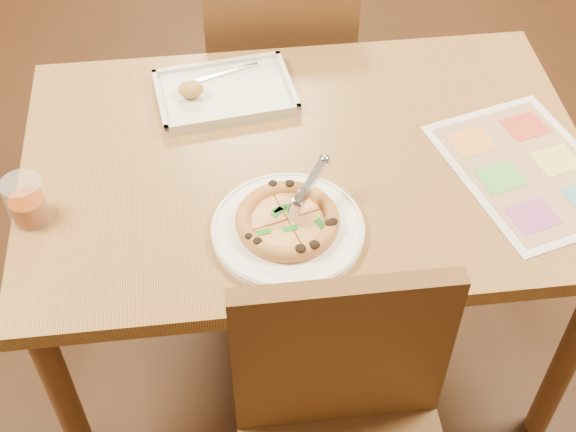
{
  "coord_description": "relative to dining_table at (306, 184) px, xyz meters",
  "views": [
    {
      "loc": [
        -0.2,
        -1.32,
        1.99
      ],
      "look_at": [
        -0.07,
        -0.22,
        0.77
      ],
      "focal_mm": 50.0,
      "sensor_mm": 36.0,
      "label": 1
    }
  ],
  "objects": [
    {
      "name": "dining_table",
      "position": [
        0.0,
        0.0,
        0.0
      ],
      "size": [
        1.3,
        0.85,
        0.72
      ],
      "color": "#9F673F",
      "rests_on": "ground"
    },
    {
      "name": "chair_near",
      "position": [
        0.0,
        -0.6,
        -0.07
      ],
      "size": [
        0.42,
        0.42,
        0.47
      ],
      "color": "brown",
      "rests_on": "ground"
    },
    {
      "name": "chair_far",
      "position": [
        -0.0,
        0.6,
        -0.07
      ],
      "size": [
        0.42,
        0.42,
        0.47
      ],
      "rotation": [
        0.0,
        0.0,
        3.14
      ],
      "color": "brown",
      "rests_on": "ground"
    },
    {
      "name": "plate",
      "position": [
        -0.07,
        -0.22,
        0.09
      ],
      "size": [
        0.42,
        0.42,
        0.02
      ],
      "primitive_type": "cylinder",
      "rotation": [
        0.0,
        0.0,
        0.42
      ],
      "color": "white",
      "rests_on": "dining_table"
    },
    {
      "name": "pizza",
      "position": [
        -0.07,
        -0.21,
        0.11
      ],
      "size": [
        0.22,
        0.22,
        0.03
      ],
      "rotation": [
        0.0,
        0.0,
        0.28
      ],
      "color": "#CF8C46",
      "rests_on": "plate"
    },
    {
      "name": "pizza_cutter",
      "position": [
        -0.02,
        -0.18,
        0.17
      ],
      "size": [
        0.1,
        0.12,
        0.09
      ],
      "rotation": [
        0.0,
        0.0,
        0.89
      ],
      "color": "silver",
      "rests_on": "pizza"
    },
    {
      "name": "appetizer_tray",
      "position": [
        -0.18,
        0.24,
        0.1
      ],
      "size": [
        0.36,
        0.27,
        0.06
      ],
      "rotation": [
        0.0,
        0.0,
        0.13
      ],
      "color": "silver",
      "rests_on": "dining_table"
    },
    {
      "name": "glass_tumbler",
      "position": [
        -0.61,
        -0.12,
        0.13
      ],
      "size": [
        0.09,
        0.09,
        0.11
      ],
      "rotation": [
        0.0,
        0.0,
        0.31
      ],
      "color": "#82300A",
      "rests_on": "dining_table"
    },
    {
      "name": "menu",
      "position": [
        0.49,
        -0.1,
        0.09
      ],
      "size": [
        0.42,
        0.51,
        0.0
      ],
      "primitive_type": "cube",
      "rotation": [
        0.0,
        0.0,
        0.27
      ],
      "color": "silver",
      "rests_on": "dining_table"
    }
  ]
}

